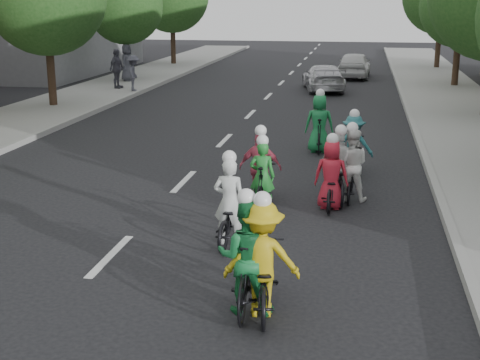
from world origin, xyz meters
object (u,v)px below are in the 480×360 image
(cyclist_3, at_px, (261,174))
(cyclist_8, at_px, (339,175))
(spectator_0, at_px, (134,73))
(spectator_2, at_px, (127,63))
(follow_car_lead, at_px, (324,78))
(cyclist_2, at_px, (262,269))
(cyclist_0, at_px, (230,213))
(cyclist_6, at_px, (350,172))
(spectator_1, at_px, (117,69))
(cyclist_1, at_px, (247,265))
(cyclist_5, at_px, (263,183))
(cyclist_9, at_px, (319,129))
(cyclist_4, at_px, (331,182))
(follow_car_trail, at_px, (354,65))
(cyclist_7, at_px, (353,150))

(cyclist_3, distance_m, cyclist_8, 1.76)
(spectator_0, bearing_deg, cyclist_3, -164.68)
(cyclist_3, distance_m, spectator_2, 22.04)
(follow_car_lead, bearing_deg, cyclist_2, 80.81)
(cyclist_0, xyz_separation_m, cyclist_6, (2.11, 3.18, 0.07))
(cyclist_8, bearing_deg, spectator_2, -64.63)
(cyclist_0, distance_m, spectator_1, 21.47)
(cyclist_2, relative_size, spectator_0, 1.14)
(cyclist_1, bearing_deg, spectator_1, -67.32)
(follow_car_lead, distance_m, spectator_2, 10.37)
(cyclist_5, xyz_separation_m, cyclist_9, (0.82, 5.77, 0.11))
(cyclist_8, bearing_deg, cyclist_6, -157.57)
(cyclist_3, bearing_deg, cyclist_5, 105.29)
(spectator_0, relative_size, spectator_2, 0.88)
(cyclist_0, relative_size, spectator_0, 1.09)
(cyclist_4, xyz_separation_m, follow_car_trail, (0.06, 24.58, 0.16))
(cyclist_0, relative_size, cyclist_3, 1.03)
(cyclist_1, distance_m, cyclist_7, 8.17)
(cyclist_3, height_order, spectator_2, spectator_2)
(cyclist_5, xyz_separation_m, follow_car_lead, (0.13, 19.24, 0.05))
(cyclist_6, height_order, follow_car_trail, cyclist_6)
(cyclist_5, distance_m, follow_car_trail, 24.99)
(cyclist_1, height_order, follow_car_trail, cyclist_1)
(cyclist_0, bearing_deg, follow_car_trail, -90.55)
(cyclist_9, relative_size, follow_car_trail, 0.44)
(cyclist_7, xyz_separation_m, spectator_0, (-10.39, 13.16, 0.32))
(cyclist_6, relative_size, spectator_0, 1.07)
(spectator_1, bearing_deg, cyclist_6, -133.48)
(spectator_0, bearing_deg, cyclist_9, -151.22)
(cyclist_5, relative_size, spectator_1, 0.88)
(cyclist_5, relative_size, follow_car_trail, 0.39)
(cyclist_3, xyz_separation_m, spectator_2, (-10.08, 19.59, 0.45))
(cyclist_4, xyz_separation_m, cyclist_5, (-1.44, -0.36, 0.01))
(follow_car_trail, bearing_deg, cyclist_4, 92.41)
(cyclist_0, bearing_deg, cyclist_9, -94.70)
(cyclist_4, bearing_deg, spectator_0, -56.31)
(cyclist_2, xyz_separation_m, cyclist_4, (0.72, 5.21, -0.10))
(cyclist_8, xyz_separation_m, spectator_0, (-10.13, 15.49, 0.38))
(cyclist_5, bearing_deg, cyclist_4, -165.01)
(cyclist_2, distance_m, cyclist_4, 5.26)
(cyclist_1, bearing_deg, cyclist_7, -101.69)
(cyclist_3, xyz_separation_m, cyclist_5, (0.12, -0.49, -0.06))
(cyclist_0, xyz_separation_m, follow_car_trail, (1.78, 27.08, 0.16))
(cyclist_3, xyz_separation_m, cyclist_9, (0.93, 5.28, 0.05))
(follow_car_lead, relative_size, follow_car_trail, 1.01)
(cyclist_2, relative_size, follow_car_trail, 0.44)
(cyclist_1, relative_size, spectator_1, 0.99)
(cyclist_3, xyz_separation_m, follow_car_lead, (0.25, 18.75, -0.01))
(cyclist_3, xyz_separation_m, cyclist_8, (1.71, 0.43, -0.04))
(cyclist_4, distance_m, spectator_0, 18.90)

